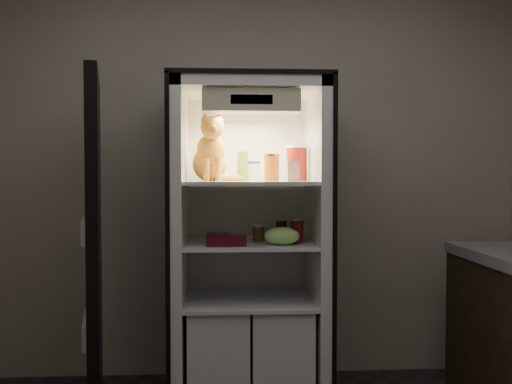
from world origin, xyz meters
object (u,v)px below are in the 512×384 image
refrigerator (249,265)px  berry_box_left (218,240)px  salsa_jar (272,167)px  soda_can_a (281,230)px  berry_box_right (236,241)px  mayo_tub (253,171)px  grape_bag (282,236)px  cream_carton (293,171)px  soda_can_c (297,231)px  soda_can_b (298,231)px  pepper_jar (297,163)px  tabby_cat (211,155)px  condiment_jar (258,233)px  parmesan_shaker (243,166)px

refrigerator → berry_box_left: refrigerator is taller
salsa_jar → soda_can_a: 0.39m
berry_box_left → berry_box_right: bearing=-3.4°
refrigerator → mayo_tub: (0.03, 0.10, 0.56)m
salsa_jar → grape_bag: size_ratio=0.80×
cream_carton → grape_bag: bearing=-142.7°
berry_box_left → grape_bag: bearing=2.8°
mayo_tub → soda_can_c: (0.24, -0.25, -0.34)m
salsa_jar → cream_carton: 0.16m
refrigerator → soda_can_a: size_ratio=16.33×
soda_can_c → berry_box_right: soda_can_c is taller
berry_box_right → soda_can_b: bearing=29.3°
pepper_jar → berry_box_left: bearing=-148.5°
mayo_tub → soda_can_a: size_ratio=1.01×
tabby_cat → condiment_jar: 0.53m
refrigerator → soda_can_c: size_ratio=14.29×
salsa_jar → condiment_jar: size_ratio=1.65×
parmesan_shaker → refrigerator: bearing=-11.9°
soda_can_b → grape_bag: size_ratio=0.58×
condiment_jar → mayo_tub: bearing=97.6°
soda_can_b → condiment_jar: size_ratio=1.20×
mayo_tub → berry_box_right: mayo_tub is taller
cream_carton → soda_can_a: bearing=101.9°
parmesan_shaker → pepper_jar: pepper_jar is taller
soda_can_a → soda_can_c: 0.19m
refrigerator → soda_can_a: (0.20, 0.03, 0.21)m
pepper_jar → soda_can_c: (-0.02, -0.19, -0.39)m
berry_box_left → soda_can_a: bearing=36.5°
tabby_cat → soda_can_c: 0.66m
soda_can_c → condiment_jar: bearing=158.4°
parmesan_shaker → soda_can_b: (0.32, -0.06, -0.38)m
cream_carton → soda_can_a: cream_carton is taller
refrigerator → soda_can_a: refrigerator is taller
parmesan_shaker → soda_can_c: size_ratio=1.30×
mayo_tub → soda_can_c: 0.48m
tabby_cat → cream_carton: tabby_cat is taller
refrigerator → mayo_tub: 0.57m
tabby_cat → parmesan_shaker: 0.20m
salsa_jar → soda_can_c: 0.40m
berry_box_right → parmesan_shaker: bearing=80.4°
mayo_tub → parmesan_shaker: bearing=-125.2°
parmesan_shaker → berry_box_right: (-0.04, -0.26, -0.41)m
parmesan_shaker → berry_box_left: parmesan_shaker is taller
tabby_cat → soda_can_b: size_ratio=3.52×
berry_box_left → mayo_tub: bearing=59.1°
parmesan_shaker → berry_box_left: 0.50m
cream_carton → pepper_jar: bearing=77.5°
cream_carton → soda_can_c: size_ratio=0.86×
mayo_tub → berry_box_left: mayo_tub is taller
salsa_jar → soda_can_c: salsa_jar is taller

